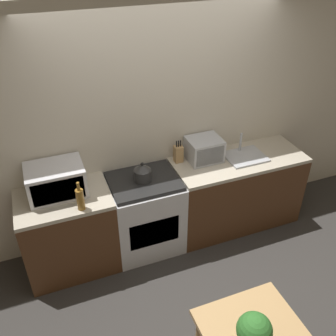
{
  "coord_description": "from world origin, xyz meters",
  "views": [
    {
      "loc": [
        -1.2,
        -2.35,
        3.11
      ],
      "look_at": [
        -0.07,
        0.54,
        1.05
      ],
      "focal_mm": 40.0,
      "sensor_mm": 36.0,
      "label": 1
    }
  ],
  "objects_px": {
    "microwave": "(56,180)",
    "bottle": "(80,199)",
    "kettle": "(142,173)",
    "toaster_oven": "(204,149)",
    "stove_range": "(145,214)"
  },
  "relations": [
    {
      "from": "stove_range",
      "to": "kettle",
      "type": "distance_m",
      "value": 0.54
    },
    {
      "from": "stove_range",
      "to": "toaster_oven",
      "type": "distance_m",
      "value": 0.95
    },
    {
      "from": "microwave",
      "to": "bottle",
      "type": "relative_size",
      "value": 1.83
    },
    {
      "from": "stove_range",
      "to": "bottle",
      "type": "height_order",
      "value": "bottle"
    },
    {
      "from": "bottle",
      "to": "toaster_oven",
      "type": "bearing_deg",
      "value": 14.37
    },
    {
      "from": "toaster_oven",
      "to": "bottle",
      "type": "bearing_deg",
      "value": -165.63
    },
    {
      "from": "microwave",
      "to": "kettle",
      "type": "bearing_deg",
      "value": -6.27
    },
    {
      "from": "stove_range",
      "to": "toaster_oven",
      "type": "xyz_separation_m",
      "value": [
        0.74,
        0.13,
        0.58
      ]
    },
    {
      "from": "stove_range",
      "to": "microwave",
      "type": "distance_m",
      "value": 1.04
    },
    {
      "from": "microwave",
      "to": "bottle",
      "type": "bearing_deg",
      "value": -62.22
    },
    {
      "from": "microwave",
      "to": "bottle",
      "type": "distance_m",
      "value": 0.36
    },
    {
      "from": "kettle",
      "to": "toaster_oven",
      "type": "xyz_separation_m",
      "value": [
        0.75,
        0.13,
        0.04
      ]
    },
    {
      "from": "kettle",
      "to": "bottle",
      "type": "distance_m",
      "value": 0.7
    },
    {
      "from": "kettle",
      "to": "microwave",
      "type": "xyz_separation_m",
      "value": [
        -0.83,
        0.09,
        0.06
      ]
    },
    {
      "from": "stove_range",
      "to": "kettle",
      "type": "xyz_separation_m",
      "value": [
        -0.01,
        0.0,
        0.54
      ]
    }
  ]
}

